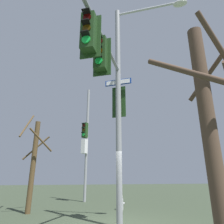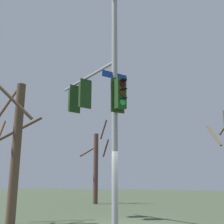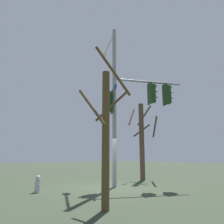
{
  "view_description": "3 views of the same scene",
  "coord_description": "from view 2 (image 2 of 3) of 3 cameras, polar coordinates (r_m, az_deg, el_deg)",
  "views": [
    {
      "loc": [
        -1.88,
        -7.56,
        1.6
      ],
      "look_at": [
        -0.28,
        -0.47,
        3.96
      ],
      "focal_mm": 32.23,
      "sensor_mm": 36.0,
      "label": 1
    },
    {
      "loc": [
        8.81,
        4.0,
        1.49
      ],
      "look_at": [
        0.56,
        -0.14,
        3.78
      ],
      "focal_mm": 44.71,
      "sensor_mm": 36.0,
      "label": 2
    },
    {
      "loc": [
        -8.68,
        7.57,
        1.61
      ],
      "look_at": [
        0.1,
        -0.21,
        3.97
      ],
      "focal_mm": 34.73,
      "sensor_mm": 36.0,
      "label": 3
    }
  ],
  "objects": [
    {
      "name": "main_signal_pole_assembly",
      "position": [
        11.06,
        -2.91,
        5.05
      ],
      "size": [
        4.78,
        4.31,
        8.99
      ],
      "rotation": [
        0.0,
        0.0,
        4.23
      ],
      "color": "gray",
      "rests_on": "ground"
    },
    {
      "name": "bare_tree_behind_pole",
      "position": [
        11.08,
        -19.16,
        -6.47
      ],
      "size": [
        2.38,
        2.37,
        5.19
      ],
      "color": "brown",
      "rests_on": "ground"
    },
    {
      "name": "bare_tree_across_street",
      "position": [
        19.71,
        -3.27,
        -10.75
      ],
      "size": [
        1.79,
        1.96,
        5.75
      ],
      "color": "#4E342F",
      "rests_on": "ground"
    }
  ]
}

